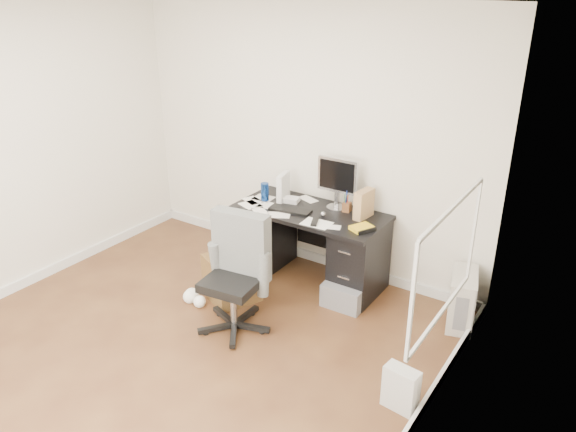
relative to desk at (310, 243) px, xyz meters
The scene contains 18 objects.
ground 1.73m from the desk, 100.29° to the right, with size 4.00×4.00×0.00m, color #402314.
room_shell 2.07m from the desk, 99.37° to the right, with size 4.02×4.02×2.71m.
desk is the anchor object (origin of this frame).
loose_papers 0.41m from the desk, 165.47° to the right, with size 1.10×0.60×0.00m, color white, non-canonical shape.
lcd_monitor 0.67m from the desk, 45.44° to the left, with size 0.42×0.24×0.53m, color #ACACB0, non-canonical shape.
keyboard 0.42m from the desk, 143.07° to the right, with size 0.42×0.14×0.02m, color black.
computer_mouse 0.42m from the desk, 20.55° to the right, with size 0.05×0.05×0.05m, color #ACACB0.
travel_mug 0.69m from the desk, behind, with size 0.08×0.08×0.19m, color navy.
white_binder 0.63m from the desk, 166.41° to the left, with size 0.11×0.24×0.28m, color silver.
magazine_file 0.71m from the desk, 15.21° to the left, with size 0.12×0.24×0.27m, color #9E724C.
pen_cup 0.58m from the desk, 30.70° to the left, with size 0.09×0.09×0.22m, color brown, non-canonical shape.
yellow_book 0.73m from the desk, 11.22° to the right, with size 0.16×0.20×0.03m, color gold.
paper_remote 0.47m from the desk, 48.55° to the right, with size 0.27×0.22×0.02m, color white, non-canonical shape.
office_chair 1.15m from the desk, 94.35° to the right, with size 0.60×0.60×1.05m, color #4D4F4D, non-canonical shape.
pc_tower 1.55m from the desk, ahead, with size 0.22×0.48×0.48m, color #B6B1A4.
shopping_bag 1.98m from the desk, 39.30° to the right, with size 0.25×0.18×0.34m, color silver.
wicker_basket 0.87m from the desk, 119.92° to the right, with size 0.43×0.43×0.43m, color #462A15.
desk_printer 0.66m from the desk, 24.43° to the right, with size 0.39×0.32×0.23m, color slate.
Camera 1 is at (2.90, -2.69, 2.91)m, focal length 35.00 mm.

